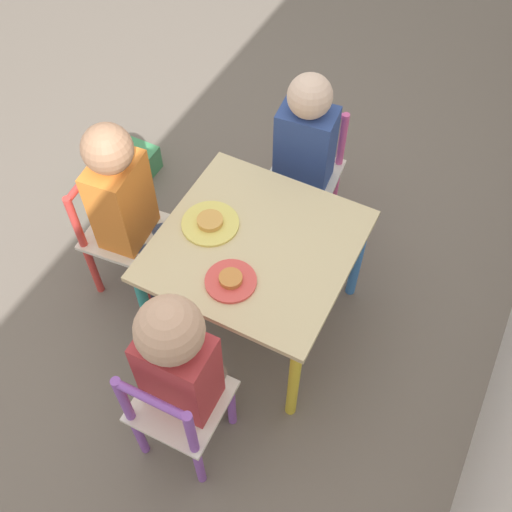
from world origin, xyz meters
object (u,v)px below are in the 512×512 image
Objects in this scene: chair_purple at (178,410)px; child_right at (181,362)px; storage_bin at (123,172)px; child_left at (304,150)px; plate_right at (231,280)px; chair_pink at (306,175)px; chair_red at (121,234)px; child_front at (126,201)px; plate_front at (210,223)px; kids_table at (256,255)px.

child_right is (-0.06, -0.00, 0.21)m from chair_purple.
child_left is at bearing 97.71° from storage_bin.
chair_purple is 3.37× the size of plate_right.
plate_right is (0.69, 0.05, 0.21)m from chair_pink.
child_right is at bearing -133.53° from chair_red.
chair_pink is at bearing -175.84° from plate_right.
chair_purple is 1.01m from child_left.
child_right is 1.25m from storage_bin.
chair_purple is at bearing -137.24° from chair_red.
child_front is (0.57, -0.41, 0.20)m from chair_pink.
plate_right is at bearing 58.27° from storage_bin.
chair_purple is (0.47, 0.53, 0.00)m from chair_red.
chair_red is 0.71m from child_right.
plate_front is 0.23m from plate_right.
kids_table is at bearing -90.00° from chair_pink.
chair_purple is 1.05m from chair_pink.
chair_red is 0.74m from chair_pink.
chair_purple is 1.24m from storage_bin.
plate_front is at bearing -87.38° from chair_red.
storage_bin is (-0.35, -0.84, -0.34)m from kids_table.
child_right reaches higher than chair_red.
chair_pink is at bearing 102.06° from storage_bin.
chair_purple is at bearing -92.13° from chair_pink.
chair_purple is 0.22m from child_right.
child_left is (-0.99, -0.06, 0.19)m from chair_purple.
child_front is 0.63m from child_right.
chair_red is 0.55m from storage_bin.
child_left reaches higher than chair_pink.
chair_purple reaches higher than kids_table.
child_left reaches higher than chair_red.
child_right is 1.02× the size of child_left.
chair_red is 0.57m from plate_right.
plate_front and plate_right have the same top height.
child_left is (0.06, 0.01, 0.19)m from chair_pink.
child_front is 0.66m from child_left.
child_right is 0.30m from plate_right.
child_front is (-0.01, 0.06, 0.20)m from chair_red.
child_left is (-0.51, 0.48, 0.19)m from chair_red.
kids_table is 0.54m from chair_red.
plate_front is (-0.53, -0.18, 0.21)m from chair_purple.
chair_red is 0.69× the size of child_right.
chair_red is 0.73m from child_left.
kids_table is 0.78× the size of child_front.
plate_right is (0.17, 0.00, 0.07)m from kids_table.
child_left is at bearing -90.00° from chair_pink.
child_front reaches higher than plate_right.
chair_purple is 1.67× the size of storage_bin.
child_right is 2.42× the size of storage_bin.
chair_pink is 0.72m from plate_right.
child_right is 4.10× the size of plate_front.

